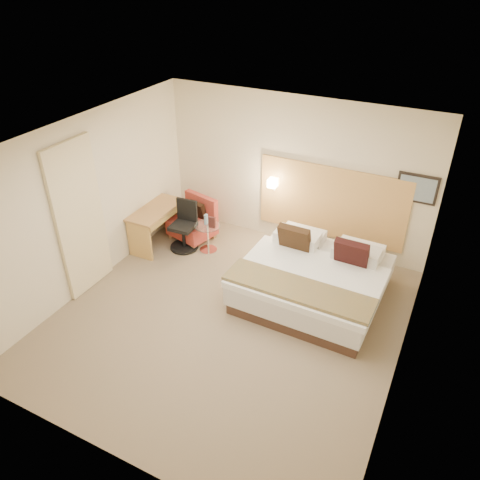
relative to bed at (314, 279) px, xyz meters
The scene contains 20 objects.
floor 1.45m from the bed, 131.13° to the right, with size 4.80×5.00×0.02m, color #7B6952.
ceiling 2.76m from the bed, 131.13° to the right, with size 4.80×5.00×0.02m, color white.
wall_back 2.00m from the bed, 122.65° to the left, with size 4.80×0.02×2.70m, color beige.
wall_front 3.83m from the bed, 104.56° to the right, with size 4.80×0.02×2.70m, color beige.
wall_left 3.65m from the bed, 162.34° to the right, with size 0.02×5.00×2.70m, color beige.
wall_right 2.09m from the bed, 35.63° to the right, with size 0.02×5.00×2.70m, color beige.
headboard_panel 1.55m from the bed, 99.19° to the left, with size 2.60×0.04×1.30m, color tan.
art_frame 2.14m from the bed, 52.39° to the left, with size 0.62×0.03×0.47m, color black.
art_canvas 2.12m from the bed, 51.99° to the left, with size 0.54×0.01×0.39m, color gray.
lamp_arm 2.04m from the bed, 133.26° to the left, with size 0.02×0.02×0.12m, color silver.
lamp_shade 2.00m from the bed, 134.56° to the left, with size 0.15×0.15×0.15m, color #FFEDC6.
curtain 3.65m from the bed, 158.24° to the right, with size 0.06×0.90×2.42m, color beige.
bottle_a 2.23m from the bed, 168.60° to the left, with size 0.06×0.06×0.19m, color #7BA4BF.
bottle_b 2.23m from the bed, 167.80° to the left, with size 0.06×0.06×0.19m, color #90BCDE.
menu_folder 2.07m from the bed, 168.87° to the left, with size 0.12×0.05×0.21m, color #3E1A19.
bed is the anchor object (origin of this frame).
lounge_chair 2.68m from the bed, 164.53° to the left, with size 0.88×0.82×0.79m.
side_table 2.16m from the bed, 168.82° to the left, with size 0.52×0.52×0.52m.
desk 3.06m from the bed, behind, with size 0.54×1.16×0.72m.
desk_chair 2.57m from the bed, behind, with size 0.54×0.54×0.90m.
Camera 1 is at (2.52, -4.62, 4.64)m, focal length 35.00 mm.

